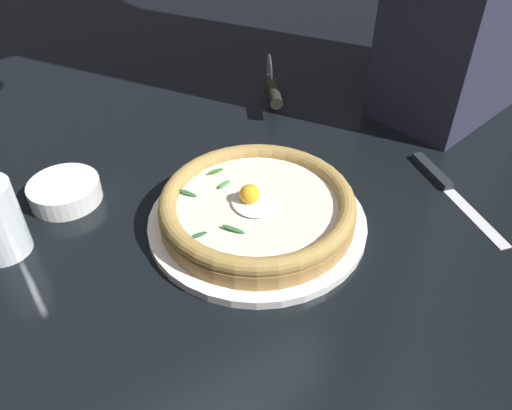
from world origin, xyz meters
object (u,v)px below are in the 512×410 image
pizza (256,205)px  side_bowl (65,191)px  table_knife (444,183)px  pizza_cutter (272,87)px

pizza → side_bowl: 0.28m
table_knife → pizza: bearing=73.6°
pizza_cutter → side_bowl: bearing=99.5°
pizza → side_bowl: size_ratio=2.59×
pizza_cutter → pizza: bearing=141.5°
pizza → pizza_cutter: (0.26, -0.21, 0.01)m
pizza_cutter → table_knife: 0.36m
side_bowl → table_knife: 0.56m
pizza → pizza_cutter: size_ratio=1.85×
table_knife → pizza_cutter: bearing=12.3°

